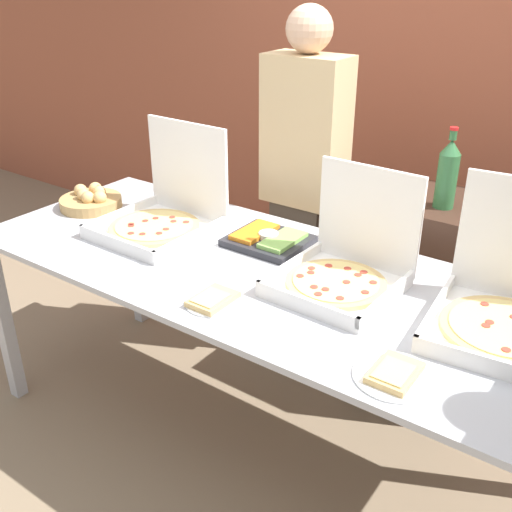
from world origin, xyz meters
TOP-DOWN VIEW (x-y plane):
  - ground_plane at (0.00, 0.00)m, footprint 16.00×16.00m
  - brick_wall_behind at (0.00, 1.70)m, footprint 10.00×0.06m
  - buffet_table at (0.00, 0.00)m, footprint 2.42×0.96m
  - pizza_box_near_right at (-0.55, 0.07)m, footprint 0.46×0.48m
  - pizza_box_far_left at (0.34, 0.07)m, footprint 0.43×0.45m
  - pizza_box_near_left at (0.92, 0.12)m, footprint 0.50×0.52m
  - paper_plate_front_center at (0.03, -0.31)m, footprint 0.20×0.20m
  - paper_plate_front_left at (0.73, -0.33)m, footprint 0.24×0.24m
  - veggie_tray at (-0.08, 0.21)m, footprint 0.32×0.28m
  - bread_basket at (-1.02, 0.06)m, footprint 0.30×0.30m
  - sideboard_podium at (0.46, 0.82)m, footprint 0.62×0.48m
  - soda_bottle at (0.46, 0.75)m, footprint 0.09×0.09m
  - soda_can_silver at (0.69, 0.96)m, footprint 0.07×0.07m
  - person_guest_plaid at (-0.26, 0.78)m, footprint 0.40×0.22m

SIDE VIEW (x-z plane):
  - ground_plane at x=0.00m, z-range 0.00..0.00m
  - sideboard_podium at x=0.46m, z-range 0.00..1.00m
  - buffet_table at x=0.00m, z-range 0.35..1.24m
  - paper_plate_front_left at x=0.73m, z-range 0.88..0.91m
  - paper_plate_front_center at x=0.03m, z-range 0.88..0.91m
  - veggie_tray at x=-0.08m, z-range 0.88..0.93m
  - bread_basket at x=-1.02m, z-range 0.87..0.97m
  - person_guest_plaid at x=-0.26m, z-range 0.05..1.85m
  - pizza_box_far_left at x=0.34m, z-range 0.75..1.17m
  - pizza_box_near_right at x=-0.55m, z-range 0.74..1.19m
  - pizza_box_near_left at x=0.92m, z-range 0.74..1.20m
  - soda_can_silver at x=0.69m, z-range 1.00..1.13m
  - soda_bottle at x=0.46m, z-range 0.98..1.33m
  - brick_wall_behind at x=0.00m, z-range 0.00..2.80m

